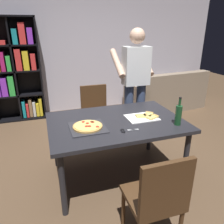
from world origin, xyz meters
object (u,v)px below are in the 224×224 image
at_px(bookshelf, 3,70).
at_px(kitchen_scissors, 126,130).
at_px(chair_far_side, 95,110).
at_px(person_serving_pizza, 135,81).
at_px(couch, 166,95).
at_px(chair_near_camera, 158,197).
at_px(pepperoni_pizza_on_tray, 88,127).
at_px(dining_table, 116,126).
at_px(wine_bottle, 178,115).

height_order(bookshelf, kitchen_scissors, bookshelf).
distance_m(chair_far_side, bookshelf, 2.05).
bearing_deg(kitchen_scissors, person_serving_pizza, 62.47).
height_order(couch, bookshelf, bookshelf).
relative_size(chair_near_camera, pepperoni_pizza_on_tray, 2.40).
bearing_deg(dining_table, chair_far_side, 90.00).
height_order(dining_table, couch, couch).
height_order(chair_far_side, bookshelf, bookshelf).
xyz_separation_m(bookshelf, wine_bottle, (2.04, -2.69, -0.13)).
bearing_deg(pepperoni_pizza_on_tray, couch, 42.65).
bearing_deg(dining_table, chair_near_camera, -90.00).
bearing_deg(chair_near_camera, chair_far_side, 90.00).
relative_size(chair_far_side, couch, 0.51).
distance_m(person_serving_pizza, pepperoni_pizza_on_tray, 1.29).
height_order(dining_table, chair_far_side, chair_far_side).
xyz_separation_m(bookshelf, person_serving_pizza, (2.01, -1.59, -0.01)).
relative_size(chair_far_side, person_serving_pizza, 0.51).
bearing_deg(chair_near_camera, kitchen_scissors, 88.81).
bearing_deg(dining_table, pepperoni_pizza_on_tray, -165.06).
xyz_separation_m(chair_near_camera, wine_bottle, (0.61, 0.69, 0.36)).
bearing_deg(chair_far_side, kitchen_scissors, -89.34).
height_order(chair_near_camera, wine_bottle, wine_bottle).
distance_m(chair_near_camera, pepperoni_pizza_on_tray, 1.01).
xyz_separation_m(chair_far_side, person_serving_pizza, (0.57, -0.22, 0.49)).
distance_m(dining_table, wine_bottle, 0.71).
bearing_deg(couch, person_serving_pizza, -137.91).
bearing_deg(kitchen_scissors, couch, 50.25).
xyz_separation_m(dining_table, kitchen_scissors, (0.01, -0.29, 0.08)).
bearing_deg(pepperoni_pizza_on_tray, dining_table, 14.94).
height_order(dining_table, kitchen_scissors, kitchen_scissors).
bearing_deg(wine_bottle, person_serving_pizza, 91.80).
distance_m(chair_near_camera, bookshelf, 3.70).
bearing_deg(couch, dining_table, -133.82).
relative_size(dining_table, couch, 0.86).
xyz_separation_m(dining_table, person_serving_pizza, (0.57, 0.78, 0.32)).
height_order(chair_near_camera, kitchen_scissors, chair_near_camera).
bearing_deg(pepperoni_pizza_on_tray, chair_far_side, 72.20).
height_order(wine_bottle, kitchen_scissors, wine_bottle).
relative_size(chair_near_camera, wine_bottle, 2.85).
height_order(dining_table, bookshelf, bookshelf).
bearing_deg(person_serving_pizza, couch, 42.09).
height_order(chair_near_camera, couch, chair_near_camera).
distance_m(chair_far_side, wine_bottle, 1.49).
distance_m(chair_near_camera, couch, 3.55).
relative_size(chair_near_camera, chair_far_side, 1.00).
relative_size(bookshelf, pepperoni_pizza_on_tray, 5.20).
relative_size(person_serving_pizza, pepperoni_pizza_on_tray, 4.67).
height_order(bookshelf, person_serving_pizza, bookshelf).
distance_m(chair_far_side, pepperoni_pizza_on_tray, 1.18).
bearing_deg(pepperoni_pizza_on_tray, chair_near_camera, -68.82).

